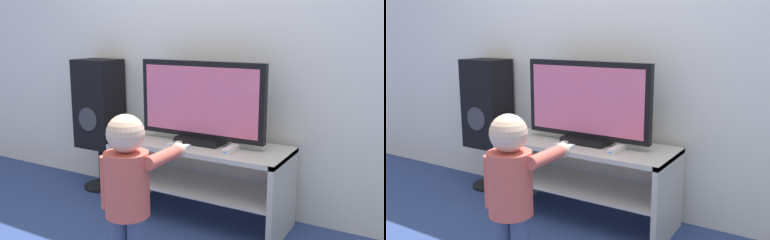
# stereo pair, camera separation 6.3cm
# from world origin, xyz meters

# --- Properties ---
(ground_plane) EXTENTS (16.00, 16.00, 0.00)m
(ground_plane) POSITION_xyz_m (0.00, 0.00, 0.00)
(ground_plane) COLOR navy
(wall_back) EXTENTS (10.00, 0.06, 2.60)m
(wall_back) POSITION_xyz_m (0.00, 0.57, 1.30)
(wall_back) COLOR silver
(wall_back) RESTS_ON ground_plane
(tv_stand) EXTENTS (1.24, 0.49, 0.55)m
(tv_stand) POSITION_xyz_m (0.00, 0.24, 0.36)
(tv_stand) COLOR beige
(tv_stand) RESTS_ON ground_plane
(television) EXTENTS (0.92, 0.20, 0.56)m
(television) POSITION_xyz_m (0.00, 0.26, 0.82)
(television) COLOR black
(television) RESTS_ON tv_stand
(game_console) EXTENTS (0.04, 0.19, 0.04)m
(game_console) POSITION_xyz_m (0.28, 0.16, 0.57)
(game_console) COLOR white
(game_console) RESTS_ON tv_stand
(remote_primary) EXTENTS (0.08, 0.13, 0.03)m
(remote_primary) POSITION_xyz_m (-0.46, 0.08, 0.56)
(remote_primary) COLOR white
(remote_primary) RESTS_ON tv_stand
(remote_secondary) EXTENTS (0.06, 0.13, 0.03)m
(remote_secondary) POSITION_xyz_m (-0.12, 0.11, 0.56)
(remote_secondary) COLOR white
(remote_secondary) RESTS_ON tv_stand
(child) EXTENTS (0.34, 0.50, 0.90)m
(child) POSITION_xyz_m (0.06, -0.60, 0.53)
(child) COLOR #3F4C72
(child) RESTS_ON ground_plane
(speaker_tower) EXTENTS (0.34, 0.31, 1.08)m
(speaker_tower) POSITION_xyz_m (-1.02, 0.38, 0.69)
(speaker_tower) COLOR black
(speaker_tower) RESTS_ON ground_plane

